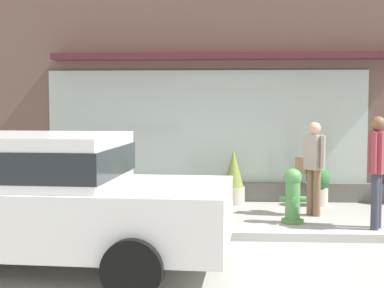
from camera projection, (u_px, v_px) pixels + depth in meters
The scene contains 10 objects.
ground_plane at pixel (231, 236), 8.09m from camera, with size 60.00×60.00×0.00m, color #9E9B93.
curb_strip at pixel (231, 235), 7.88m from camera, with size 14.00×0.24×0.12m, color #B2B2AD.
storefront at pixel (230, 80), 11.10m from camera, with size 14.00×0.81×4.79m.
fire_hydrant at pixel (293, 195), 8.95m from camera, with size 0.41×0.38×0.86m.
pedestrian_with_handbag at pixel (313, 162), 9.53m from camera, with size 0.44×0.54×1.58m.
pedestrian_passerby at pixel (377, 162), 8.49m from camera, with size 0.33×0.47×1.69m.
parked_car_white at pixel (21, 192), 6.48m from camera, with size 4.66×2.25×1.53m.
potted_plant_doorstep at pixel (68, 184), 10.69m from camera, with size 0.53×0.53×0.71m.
potted_plant_corner_tall at pixel (234, 178), 10.65m from camera, with size 0.42×0.42×1.02m.
potted_plant_near_hydrant at pixel (318, 185), 10.48m from camera, with size 0.45×0.45×0.73m.
Camera 1 is at (-0.06, -7.99, 1.87)m, focal length 53.23 mm.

